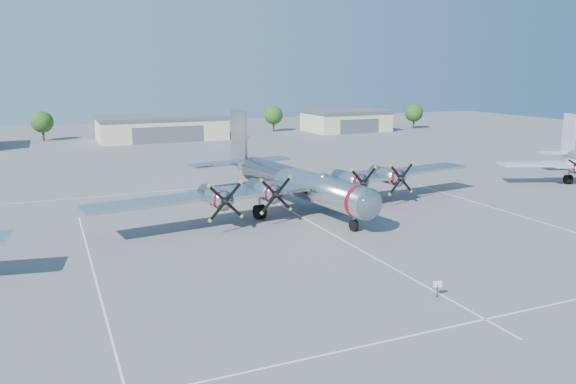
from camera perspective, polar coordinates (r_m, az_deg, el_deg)
name	(u,v)px	position (r m, az deg, el deg)	size (l,w,h in m)	color
ground	(326,231)	(55.44, 3.87, -3.94)	(260.00, 260.00, 0.00)	#58585B
parking_lines	(334,235)	(53.95, 4.72, -4.40)	(60.00, 50.08, 0.01)	silver
hangar_center	(162,128)	(132.15, -12.70, 6.39)	(28.60, 14.60, 5.40)	beige
hangar_east	(346,120)	(148.74, 5.90, 7.24)	(20.60, 14.60, 5.40)	beige
tree_west	(42,122)	(137.72, -23.70, 6.52)	(4.80, 4.80, 6.64)	#382619
tree_east	(274,115)	(146.28, -1.48, 7.81)	(4.80, 4.80, 6.64)	#382619
tree_far_east	(414,113)	(157.76, 12.68, 7.84)	(4.80, 4.80, 6.64)	#382619
main_bomber_b29	(294,208)	(64.31, 0.60, -1.64)	(47.28, 32.34, 10.46)	silver
info_placard	(437,286)	(40.61, 14.94, -9.20)	(0.62, 0.21, 1.20)	black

